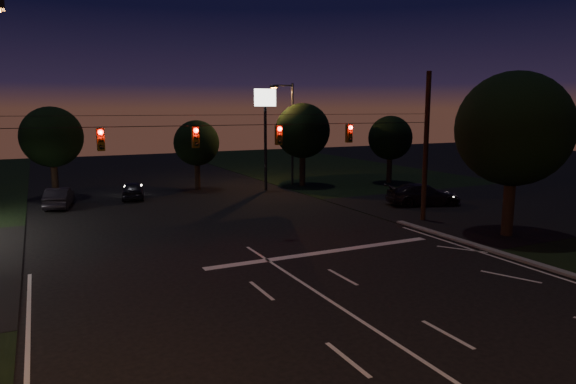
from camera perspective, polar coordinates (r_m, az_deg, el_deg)
ground at (r=14.52m, az=17.50°, el=-19.14°), size 140.00×140.00×0.00m
cross_street_right at (r=38.99m, az=22.73°, el=-1.53°), size 20.00×16.00×0.02m
stop_bar at (r=24.81m, az=4.11°, el=-6.68°), size 12.00×0.50×0.01m
utility_pole_right at (r=32.71m, az=14.74°, el=-3.07°), size 0.30×0.30×9.00m
signal_span at (r=25.74m, az=-5.50°, el=6.31°), size 24.00×0.40×1.56m
pole_sign_right at (r=42.66m, az=-2.54°, el=8.48°), size 1.80×0.30×8.40m
street_light_right_far at (r=45.86m, az=0.20°, el=7.29°), size 2.20×0.35×9.00m
tree_right_near at (r=29.70m, az=23.58°, el=6.31°), size 6.00×6.00×8.76m
tree_far_b at (r=43.30m, az=-24.74°, el=5.50°), size 4.60×4.60×6.98m
tree_far_c at (r=43.99m, az=-10.14°, el=5.32°), size 3.80×3.80×5.86m
tree_far_d at (r=45.46m, az=1.58°, el=6.75°), size 4.80×4.80×7.30m
tree_far_e at (r=48.08m, az=11.23°, el=5.86°), size 4.00×4.00×6.18m
car_oncoming_a at (r=40.77m, az=-16.85°, el=0.19°), size 2.23×4.12×1.33m
car_oncoming_b at (r=38.94m, az=-24.09°, el=-0.58°), size 2.27×4.49×1.41m
car_cross at (r=37.65m, az=14.81°, el=-0.29°), size 5.69×3.68×1.53m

